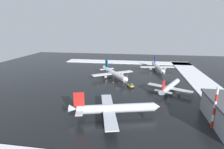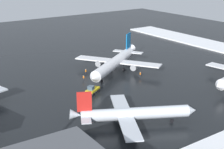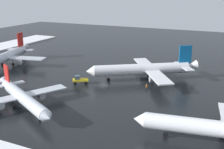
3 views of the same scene
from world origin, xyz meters
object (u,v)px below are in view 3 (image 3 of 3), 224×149
object	(u,v)px
airplane_distant_tail	(4,58)
ground_crew_by_nose_gear	(123,70)
ground_crew_beside_wing	(147,87)
airplane_parked_starboard	(23,97)
airplane_foreground_jet	(144,69)
pushback_tug	(80,80)
airplane_far_rear	(224,130)
ground_crew_near_tug	(106,73)

from	to	relation	value
airplane_distant_tail	ground_crew_by_nose_gear	world-z (taller)	airplane_distant_tail
ground_crew_by_nose_gear	ground_crew_beside_wing	xyz separation A→B (m)	(12.27, -12.23, 0.00)
ground_crew_beside_wing	airplane_parked_starboard	bearing A→B (deg)	6.08
airplane_foreground_jet	pushback_tug	size ratio (longest dim) A/B	6.04
airplane_parked_starboard	ground_crew_beside_wing	world-z (taller)	airplane_parked_starboard
airplane_parked_starboard	ground_crew_by_nose_gear	bearing A→B (deg)	102.21
airplane_far_rear	ground_crew_beside_wing	xyz separation A→B (m)	(-21.44, 21.95, -2.15)
airplane_distant_tail	pushback_tug	xyz separation A→B (m)	(34.13, -4.59, -2.15)
ground_crew_by_nose_gear	airplane_distant_tail	bearing A→B (deg)	-60.33
ground_crew_by_nose_gear	ground_crew_near_tug	xyz separation A→B (m)	(-3.78, -4.96, 0.00)
ground_crew_by_nose_gear	airplane_far_rear	bearing A→B (deg)	59.55
airplane_far_rear	ground_crew_near_tug	bearing A→B (deg)	-46.89
airplane_foreground_jet	airplane_distant_tail	xyz separation A→B (m)	(-50.18, -7.10, 0.01)
airplane_foreground_jet	ground_crew_beside_wing	distance (m)	9.46
pushback_tug	ground_crew_near_tug	world-z (taller)	pushback_tug
ground_crew_beside_wing	airplane_distant_tail	bearing A→B (deg)	-42.59
airplane_parked_starboard	pushback_tug	distance (m)	21.13
airplane_foreground_jet	ground_crew_by_nose_gear	xyz separation A→B (m)	(-8.74, 3.79, -2.45)
airplane_distant_tail	ground_crew_near_tug	world-z (taller)	airplane_distant_tail
airplane_foreground_jet	airplane_distant_tail	distance (m)	50.68
airplane_distant_tail	pushback_tug	world-z (taller)	airplane_distant_tail
pushback_tug	airplane_far_rear	bearing A→B (deg)	124.93
airplane_foreground_jet	pushback_tug	world-z (taller)	airplane_foreground_jet
airplane_parked_starboard	ground_crew_beside_wing	distance (m)	32.93
airplane_far_rear	ground_crew_near_tug	distance (m)	47.57
pushback_tug	ground_crew_near_tug	bearing A→B (deg)	-139.11
airplane_far_rear	pushback_tug	size ratio (longest dim) A/B	6.25
airplane_foreground_jet	airplane_far_rear	size ratio (longest dim) A/B	0.97
airplane_foreground_jet	ground_crew_beside_wing	bearing A→B (deg)	79.29
airplane_far_rear	ground_crew_near_tug	world-z (taller)	airplane_far_rear
airplane_far_rear	ground_crew_by_nose_gear	world-z (taller)	airplane_far_rear
pushback_tug	ground_crew_near_tug	distance (m)	11.10
airplane_far_rear	ground_crew_beside_wing	distance (m)	30.75
airplane_foreground_jet	ground_crew_near_tug	world-z (taller)	airplane_foreground_jet
ground_crew_near_tug	ground_crew_by_nose_gear	bearing A→B (deg)	-137.25
airplane_foreground_jet	pushback_tug	xyz separation A→B (m)	(-16.05, -11.69, -2.14)
airplane_foreground_jet	ground_crew_near_tug	distance (m)	12.81
airplane_distant_tail	ground_crew_near_tug	size ratio (longest dim) A/B	20.21
airplane_far_rear	airplane_parked_starboard	bearing A→B (deg)	-6.07
airplane_far_rear	pushback_tug	distance (m)	45.11
ground_crew_near_tug	airplane_distant_tail	bearing A→B (deg)	-0.99
ground_crew_beside_wing	pushback_tug	bearing A→B (deg)	-31.74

